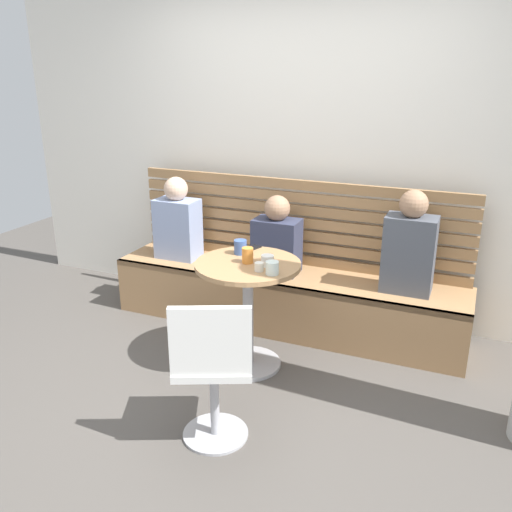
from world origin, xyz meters
name	(u,v)px	position (x,y,z in m)	size (l,w,h in m)	color
ground	(214,410)	(0.00, 0.00, 0.00)	(8.00, 8.00, 0.00)	#514C47
back_wall	(307,131)	(0.00, 1.64, 1.45)	(5.20, 0.10, 2.90)	white
booth_bench	(284,299)	(0.00, 1.20, 0.22)	(2.70, 0.52, 0.44)	#A87C51
booth_backrest	(296,222)	(0.00, 1.44, 0.78)	(2.65, 0.04, 0.67)	#9A7249
cafe_table	(248,295)	(-0.02, 0.55, 0.52)	(0.68, 0.68, 0.74)	#ADADB2
white_chair	(213,367)	(0.14, -0.26, 0.46)	(0.53, 0.53, 0.85)	#ADADB2
person_adult	(410,247)	(0.89, 1.21, 0.76)	(0.34, 0.22, 0.71)	#4C515B
person_child_left	(178,222)	(-0.93, 1.21, 0.73)	(0.34, 0.22, 0.66)	#8C9EC6
person_child_middle	(277,239)	(-0.07, 1.20, 0.70)	(0.34, 0.22, 0.59)	#333851
cup_mug_blue	(240,247)	(-0.13, 0.69, 0.79)	(0.08, 0.08, 0.10)	#3D5B9E
cup_tumbler_orange	(248,255)	(-0.02, 0.55, 0.79)	(0.07, 0.07, 0.10)	orange
cup_espresso_small	(259,267)	(0.10, 0.44, 0.77)	(0.06, 0.06, 0.06)	silver
cup_ceramic_white	(267,261)	(0.12, 0.54, 0.78)	(0.08, 0.08, 0.07)	white
cup_glass_short	(272,268)	(0.20, 0.42, 0.78)	(0.08, 0.08, 0.08)	silver
phone_on_table	(251,248)	(-0.11, 0.81, 0.74)	(0.07, 0.14, 0.01)	black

